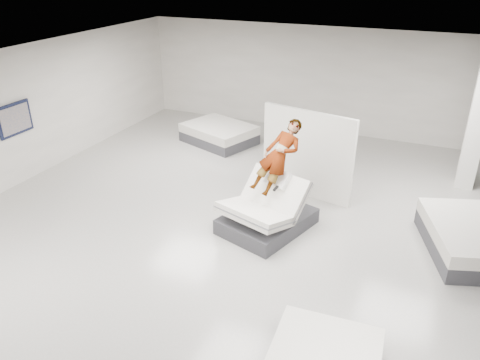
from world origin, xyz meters
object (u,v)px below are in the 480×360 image
at_px(divider_panel, 307,154).
at_px(flat_bed_right_far, 474,239).
at_px(column, 477,123).
at_px(wall_poster, 15,119).
at_px(remote, 276,188).
at_px(hero_bed, 267,213).
at_px(flat_bed_left_far, 219,134).
at_px(person, 278,171).

bearing_deg(divider_panel, flat_bed_right_far, -4.30).
relative_size(column, wall_poster, 3.37).
bearing_deg(remote, flat_bed_right_far, 30.54).
bearing_deg(remote, divider_panel, 105.22).
distance_m(hero_bed, flat_bed_left_far, 5.01).
bearing_deg(hero_bed, flat_bed_left_far, 126.75).
height_order(flat_bed_right_far, flat_bed_left_far, flat_bed_right_far).
distance_m(divider_panel, column, 3.99).
bearing_deg(person, column, 61.26).
height_order(person, flat_bed_right_far, person).
xyz_separation_m(person, remote, (0.10, -0.40, -0.19)).
bearing_deg(hero_bed, wall_poster, -177.70).
bearing_deg(wall_poster, column, 21.93).
bearing_deg(flat_bed_left_far, person, -50.02).
height_order(person, remote, person).
relative_size(person, flat_bed_left_far, 0.69).
xyz_separation_m(divider_panel, column, (3.42, 1.97, 0.58)).
bearing_deg(hero_bed, person, 72.31).
xyz_separation_m(divider_panel, wall_poster, (-6.51, -2.03, 0.58)).
relative_size(flat_bed_right_far, wall_poster, 2.63).
distance_m(flat_bed_right_far, flat_bed_left_far, 7.58).
relative_size(divider_panel, column, 0.70).
height_order(hero_bed, column, column).
xyz_separation_m(divider_panel, flat_bed_right_far, (3.56, -1.03, -0.73)).
xyz_separation_m(flat_bed_right_far, flat_bed_left_far, (-6.84, 3.27, -0.02)).
bearing_deg(person, remote, -57.85).
distance_m(hero_bed, wall_poster, 6.35).
relative_size(divider_panel, wall_poster, 2.35).
distance_m(flat_bed_left_far, column, 6.84).
bearing_deg(column, wall_poster, -158.07).
bearing_deg(remote, wall_poster, -160.82).
bearing_deg(column, hero_bed, -134.68).
xyz_separation_m(remote, divider_panel, (0.08, 1.86, 0.01)).
bearing_deg(flat_bed_right_far, remote, -167.15).
height_order(divider_panel, flat_bed_right_far, divider_panel).
xyz_separation_m(hero_bed, flat_bed_right_far, (3.84, 0.75, -0.07)).
height_order(divider_panel, flat_bed_left_far, divider_panel).
height_order(person, flat_bed_left_far, person).
bearing_deg(flat_bed_right_far, hero_bed, -168.99).
height_order(divider_panel, wall_poster, divider_panel).
relative_size(hero_bed, flat_bed_right_far, 0.85).
distance_m(divider_panel, flat_bed_right_far, 3.78).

